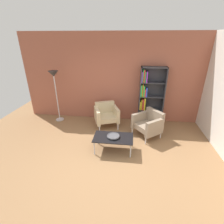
# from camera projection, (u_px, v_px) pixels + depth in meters

# --- Properties ---
(ground_plane) EXTENTS (8.32, 8.32, 0.00)m
(ground_plane) POSITION_uv_depth(u_px,v_px,m) (106.00, 163.00, 3.89)
(ground_plane) COLOR olive
(brick_back_panel) EXTENTS (6.40, 0.12, 2.90)m
(brick_back_panel) POSITION_uv_depth(u_px,v_px,m) (116.00, 79.00, 5.52)
(brick_back_panel) COLOR #9E5642
(brick_back_panel) RESTS_ON ground_plane
(bookshelf_tall) EXTENTS (0.80, 0.30, 1.90)m
(bookshelf_tall) POSITION_uv_depth(u_px,v_px,m) (149.00, 96.00, 5.42)
(bookshelf_tall) COLOR #333338
(bookshelf_tall) RESTS_ON ground_plane
(coffee_table_low) EXTENTS (1.00, 0.56, 0.40)m
(coffee_table_low) POSITION_uv_depth(u_px,v_px,m) (113.00, 138.00, 4.19)
(coffee_table_low) COLOR black
(coffee_table_low) RESTS_ON ground_plane
(decorative_bowl) EXTENTS (0.32, 0.32, 0.05)m
(decorative_bowl) POSITION_uv_depth(u_px,v_px,m) (113.00, 136.00, 4.16)
(decorative_bowl) COLOR #4C4C51
(decorative_bowl) RESTS_ON coffee_table_low
(armchair_by_bookshelf) EXTENTS (0.90, 0.86, 0.78)m
(armchair_by_bookshelf) POSITION_uv_depth(u_px,v_px,m) (106.00, 114.00, 5.39)
(armchair_by_bookshelf) COLOR #C6B289
(armchair_by_bookshelf) RESTS_ON ground_plane
(armchair_spare_guest) EXTENTS (0.94, 0.95, 0.78)m
(armchair_spare_guest) POSITION_uv_depth(u_px,v_px,m) (149.00, 123.00, 4.82)
(armchair_spare_guest) COLOR gray
(armchair_spare_guest) RESTS_ON ground_plane
(floor_lamp_torchiere) EXTENTS (0.32, 0.32, 1.74)m
(floor_lamp_torchiere) POSITION_uv_depth(u_px,v_px,m) (54.00, 80.00, 5.36)
(floor_lamp_torchiere) COLOR silver
(floor_lamp_torchiere) RESTS_ON ground_plane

